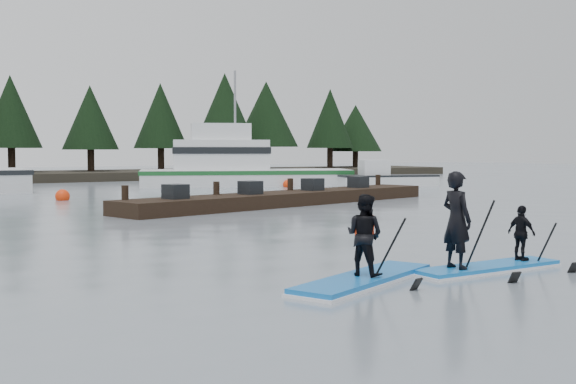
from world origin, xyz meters
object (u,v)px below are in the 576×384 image
fishing_boat_medium (240,177)px  floating_dock (287,198)px  paddleboard_solo (364,254)px  paddleboard_duo (479,237)px

fishing_boat_medium → floating_dock: 15.01m
floating_dock → paddleboard_solo: 16.83m
floating_dock → paddleboard_solo: paddleboard_solo is taller
paddleboard_solo → paddleboard_duo: (2.45, -0.17, 0.15)m
paddleboard_duo → floating_dock: bearing=70.7°
fishing_boat_medium → paddleboard_solo: fishing_boat_medium is taller
fishing_boat_medium → paddleboard_duo: bearing=-87.7°
paddleboard_solo → paddleboard_duo: 2.46m
paddleboard_solo → paddleboard_duo: bearing=-28.0°
fishing_boat_medium → paddleboard_duo: size_ratio=4.12×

